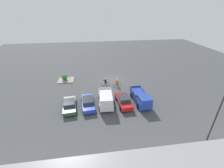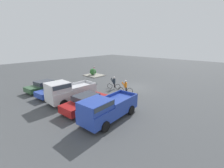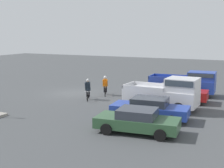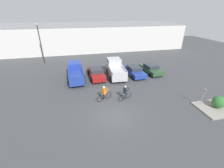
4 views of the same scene
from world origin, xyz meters
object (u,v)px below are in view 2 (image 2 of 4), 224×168
pickup_truck_0 (107,108)px  cyclist_0 (114,83)px  sedan_0 (86,102)px  fire_lane_sign (94,70)px  pickup_truck_1 (68,91)px  sedan_2 (44,86)px  shrub (93,72)px  sedan_1 (57,90)px  cyclist_1 (125,87)px

pickup_truck_0 → cyclist_0: (5.09, -6.70, -0.25)m
sedan_0 → cyclist_0: 6.89m
pickup_truck_0 → fire_lane_sign: 15.46m
sedan_0 → pickup_truck_1: bearing=0.8°
pickup_truck_0 → sedan_2: (11.22, -0.18, -0.41)m
cyclist_0 → shrub: size_ratio=1.42×
pickup_truck_0 → sedan_1: pickup_truck_0 is taller
fire_lane_sign → shrub: (1.20, -0.78, -0.48)m
pickup_truck_0 → shrub: bearing=-37.6°
pickup_truck_0 → fire_lane_sign: pickup_truck_0 is taller
pickup_truck_0 → cyclist_1: pickup_truck_0 is taller
pickup_truck_1 → sedan_1: (2.78, -0.27, -0.49)m
pickup_truck_1 → cyclist_0: pickup_truck_1 is taller
cyclist_1 → shrub: size_ratio=1.45×
cyclist_1 → sedan_0: bearing=90.5°
pickup_truck_0 → fire_lane_sign: size_ratio=2.73×
pickup_truck_1 → cyclist_1: pickup_truck_1 is taller
pickup_truck_0 → sedan_1: bearing=-2.9°
fire_lane_sign → sedan_2: bearing=95.8°
sedan_2 → cyclist_0: size_ratio=2.69×
sedan_0 → shrub: sedan_0 is taller
sedan_1 → pickup_truck_1: bearing=174.4°
sedan_0 → cyclist_0: (2.27, -6.51, 0.10)m
cyclist_0 → shrub: cyclist_0 is taller
shrub → sedan_2: bearing=102.0°
fire_lane_sign → shrub: fire_lane_sign is taller
pickup_truck_0 → pickup_truck_1: pickup_truck_1 is taller
fire_lane_sign → pickup_truck_1: bearing=124.9°
cyclist_0 → sedan_2: bearing=46.8°
sedan_0 → shrub: (10.55, -10.11, 0.02)m
sedan_2 → shrub: 10.35m
sedan_1 → sedan_2: size_ratio=1.06×
pickup_truck_0 → pickup_truck_1: bearing=-1.6°
sedan_2 → shrub: bearing=-78.0°
sedan_1 → fire_lane_sign: 9.86m
sedan_0 → cyclist_1: 6.08m
pickup_truck_0 → sedan_0: 2.85m
sedan_1 → fire_lane_sign: size_ratio=2.39×
sedan_1 → cyclist_1: cyclist_1 is taller
sedan_2 → cyclist_1: cyclist_1 is taller
pickup_truck_0 → fire_lane_sign: bearing=-38.1°
pickup_truck_0 → sedan_0: bearing=-3.9°
sedan_1 → sedan_2: bearing=5.0°
sedan_0 → fire_lane_sign: bearing=-45.0°
pickup_truck_1 → sedan_1: size_ratio=1.06×
sedan_1 → pickup_truck_0: bearing=177.1°
sedan_1 → fire_lane_sign: fire_lane_sign is taller
sedan_2 → cyclist_1: (-8.34, -6.09, 0.17)m
sedan_2 → fire_lane_sign: bearing=-84.2°
sedan_2 → cyclist_0: (-6.13, -6.52, 0.16)m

